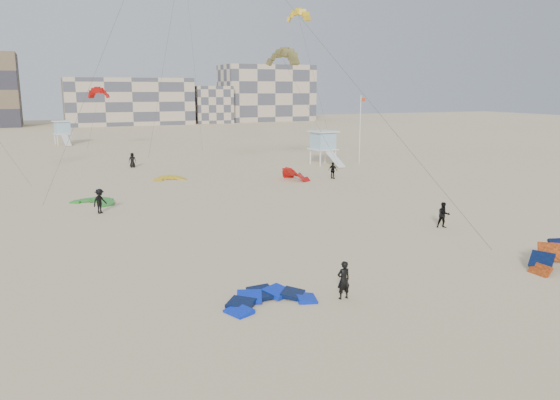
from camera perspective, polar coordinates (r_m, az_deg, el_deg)
name	(u,v)px	position (r m, az deg, el deg)	size (l,w,h in m)	color
ground	(306,303)	(24.37, 2.68, -10.71)	(320.00, 320.00, 0.00)	beige
kite_ground_blue	(269,303)	(24.35, -1.11, -10.72)	(3.75, 3.90, 0.72)	#051DF8
kite_ground_green	(95,203)	(47.38, -18.81, -0.31)	(3.52, 3.73, 0.50)	green
kite_ground_red_far	(295,180)	(56.47, 1.62, 2.13)	(3.56, 2.99, 2.15)	red
kite_ground_yellow	(170,180)	(57.48, -11.47, 2.07)	(3.12, 3.25, 0.66)	yellow
kitesurfer_main	(344,280)	(24.68, 6.66, -8.30)	(0.64, 0.42, 1.75)	black
kitesurfer_b	(444,215)	(38.38, 16.72, -1.52)	(0.85, 0.66, 1.75)	black
kitesurfer_c	(100,201)	(43.19, -18.31, -0.11)	(1.21, 0.70, 1.88)	black
kitesurfer_d	(333,170)	(57.28, 5.55, 3.10)	(1.02, 0.43, 1.75)	black
kitesurfer_e	(132,160)	(67.56, -15.18, 4.04)	(0.86, 0.56, 1.77)	black
kitesurfer_f	(325,145)	(84.18, 4.77, 5.79)	(1.59, 0.51, 1.71)	black
kite_fly_olive	(283,58)	(62.29, 0.28, 14.58)	(7.61, 6.81, 13.16)	olive
kite_fly_yellow	(298,16)	(80.77, 1.93, 18.62)	(7.96, 4.71, 19.45)	yellow
kite_fly_red	(99,94)	(88.15, -18.41, 10.49)	(4.83, 9.28, 8.81)	red
lifeguard_tower_near	(323,148)	(68.04, 4.53, 5.46)	(3.28, 5.88, 4.17)	white
lifeguard_tower_far	(63,133)	(99.50, -21.77, 6.54)	(3.27, 5.70, 3.98)	white
flagpole	(360,128)	(68.63, 8.38, 7.40)	(0.69, 0.11, 8.45)	white
condo_mid	(128,101)	(151.66, -15.57, 9.90)	(32.00, 16.00, 12.00)	#CAB494
condo_east	(266,93)	(163.65, -1.44, 11.10)	(26.00, 14.00, 16.00)	#CAB494
condo_fill_right	(211,104)	(154.16, -7.21, 9.87)	(10.00, 10.00, 10.00)	#CAB494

